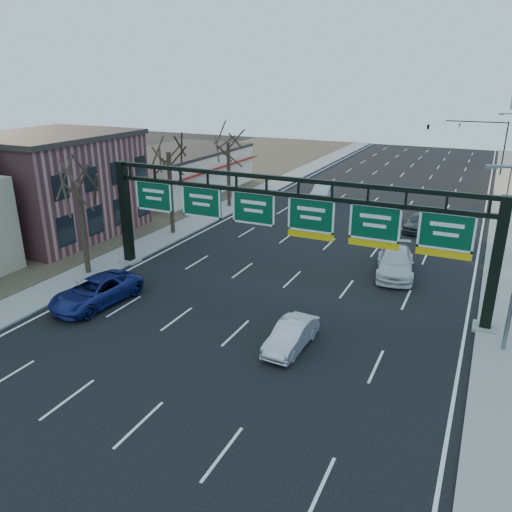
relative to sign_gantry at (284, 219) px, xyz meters
The scene contains 17 objects.
ground 9.24m from the sign_gantry, 91.15° to the right, with size 160.00×160.00×0.00m, color black.
sidewalk_left 18.24m from the sign_gantry, 137.20° to the left, with size 3.00×120.00×0.12m, color gray.
sidewalk_right 18.02m from the sign_gantry, 43.51° to the left, with size 3.00×120.00×0.12m, color gray.
dirt_strip_left 28.25m from the sign_gantry, 154.50° to the left, with size 21.00×120.00×0.06m, color #473D2B.
lane_markings 12.86m from the sign_gantry, 90.76° to the left, with size 21.60×120.00×0.01m, color white.
sign_gantry is the anchor object (origin of this frame).
brick_block 21.87m from the sign_gantry, behind, with size 10.40×12.40×8.30m.
cream_strip 30.24m from the sign_gantry, 135.86° to the left, with size 10.90×18.40×4.70m.
tree_gantry 13.53m from the sign_gantry, 166.97° to the right, with size 3.60×3.60×8.48m.
tree_mid 15.08m from the sign_gantry, 151.63° to the left, with size 3.60×3.60×9.24m.
tree_far 21.57m from the sign_gantry, 127.32° to the left, with size 3.60×3.60×8.86m.
traffic_signal_mast 47.33m from the sign_gantry, 83.29° to the left, with size 10.16×0.54×7.00m.
car_blue_suv 11.80m from the sign_gantry, 145.04° to the right, with size 2.63×5.71×1.59m, color navy.
car_silver_sedan 7.88m from the sign_gantry, 64.03° to the right, with size 1.42×4.07×1.34m, color #BCBBC0.
car_white_wagon 9.00m from the sign_gantry, 45.58° to the left, with size 2.34×5.74×1.67m, color silver.
car_grey_far 18.17m from the sign_gantry, 71.36° to the left, with size 1.82×4.52×1.54m, color #3E4143.
car_silver_distant 24.47m from the sign_gantry, 102.63° to the left, with size 1.75×5.01×1.65m, color #B5B6BB.
Camera 1 is at (10.87, -18.34, 12.70)m, focal length 35.00 mm.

